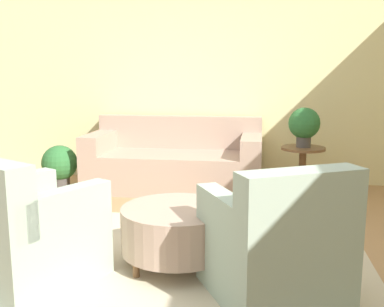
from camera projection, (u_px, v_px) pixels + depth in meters
ground_plane at (163, 260)px, 3.51m from camera, size 16.00×16.00×0.00m
wall_back at (206, 76)px, 5.95m from camera, size 9.42×0.12×2.80m
rug at (163, 259)px, 3.51m from camera, size 3.20×2.15×0.01m
couch at (175, 163)px, 5.64m from camera, size 2.14×0.97×0.88m
armchair_left at (26, 233)px, 3.09m from camera, size 1.04×1.06×0.89m
armchair_right at (277, 247)px, 2.84m from camera, size 1.04×1.06×0.89m
ottoman_table at (177, 229)px, 3.35m from camera, size 0.84×0.84×0.45m
side_table at (302, 164)px, 5.12m from camera, size 0.50×0.50×0.61m
potted_plant_on_side_table at (304, 124)px, 5.04m from camera, size 0.35×0.35×0.45m
potted_plant_floor at (60, 165)px, 5.54m from camera, size 0.44×0.44×0.56m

